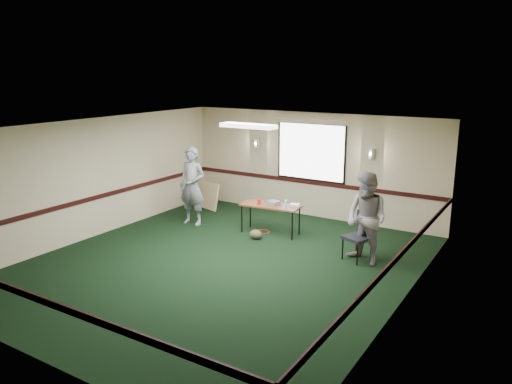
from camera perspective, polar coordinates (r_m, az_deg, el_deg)
The scene contains 13 objects.
ground at distance 9.99m, azimuth -3.97°, elevation -8.23°, with size 8.00×8.00×0.00m, color black.
room_shell at distance 11.26m, azimuth 2.21°, elevation 2.73°, with size 8.00×8.02×8.00m.
folding_table at distance 11.58m, azimuth 1.66°, elevation -1.71°, with size 1.43×0.69×0.69m.
projector at distance 11.55m, azimuth 1.95°, elevation -1.25°, with size 0.28×0.23×0.09m, color gray.
game_console at distance 11.48m, azimuth 4.47°, elevation -1.49°, with size 0.21×0.17×0.05m, color silver.
red_cup at distance 11.59m, azimuth 0.35°, elevation -1.13°, with size 0.08×0.08×0.12m, color red.
water_bottle at distance 11.28m, azimuth 3.45°, elevation -1.39°, with size 0.06×0.06×0.19m, color #9BD4FF.
duffel_bag at distance 11.36m, azimuth -0.02°, elevation -4.86°, with size 0.30×0.23×0.21m, color #424026.
cable_coil at distance 11.85m, azimuth 0.78°, elevation -4.56°, with size 0.33×0.33×0.02m, color red.
folded_table at distance 14.06m, azimuth -6.28°, elevation -0.16°, with size 1.43×0.06×0.74m, color tan.
conference_chair at distance 10.25m, azimuth 11.92°, elevation -4.53°, with size 0.63×0.64×0.97m.
person_left at distance 12.33m, azimuth -7.30°, elevation 0.69°, with size 0.70×0.46×1.93m, color #38487B.
person_right at distance 9.98m, azimuth 12.53°, elevation -2.99°, with size 0.89×0.69×1.83m, color #6978A4.
Camera 1 is at (5.44, -7.49, 3.74)m, focal length 35.00 mm.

